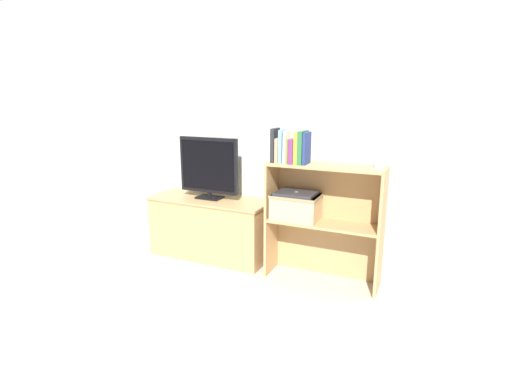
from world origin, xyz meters
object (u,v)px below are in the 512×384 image
object	(u,v)px
tv	(209,167)
book_ivory	(287,147)
baby_monitor	(379,161)
tv_stand	(210,227)
book_olive	(290,151)
book_tan	(279,150)
book_navy	(307,148)
book_mustard	(298,148)
storage_basket_left	(296,206)
laptop	(296,193)
book_plum	(294,151)
book_skyblue	(283,146)
book_charcoal	(275,145)
book_forest	(303,147)

from	to	relation	value
tv	book_ivory	xyz separation A→B (m)	(0.74, -0.09, 0.22)
tv	baby_monitor	xyz separation A→B (m)	(1.41, -0.06, 0.15)
tv_stand	book_olive	xyz separation A→B (m)	(0.77, -0.09, 0.74)
book_tan	book_navy	size ratio (longest dim) A/B	0.78
book_mustard	storage_basket_left	world-z (taller)	book_mustard
book_ivory	laptop	bearing A→B (deg)	14.57
book_tan	book_ivory	bearing A→B (deg)	0.00
tv_stand	baby_monitor	bearing A→B (deg)	-2.37
storage_basket_left	book_olive	bearing A→B (deg)	-159.75
storage_basket_left	book_tan	bearing A→B (deg)	-171.79
book_olive	book_plum	distance (m)	0.03
book_skyblue	baby_monitor	world-z (taller)	book_skyblue
book_charcoal	book_skyblue	distance (m)	0.07
tv	tv_stand	bearing A→B (deg)	90.00
book_charcoal	book_forest	world-z (taller)	book_charcoal
book_plum	baby_monitor	bearing A→B (deg)	3.25
tv	book_forest	xyz separation A→B (m)	(0.87, -0.09, 0.22)
tv	book_tan	bearing A→B (deg)	-7.62
book_mustard	book_forest	size ratio (longest dim) A/B	0.97
book_charcoal	book_skyblue	xyz separation A→B (m)	(0.07, 0.00, -0.00)
book_skyblue	storage_basket_left	bearing A→B (deg)	10.70
tv_stand	book_charcoal	world-z (taller)	book_charcoal
book_tan	book_olive	world-z (taller)	book_tan
book_olive	book_navy	bearing A→B (deg)	0.00
book_tan	baby_monitor	distance (m)	0.73
book_ivory	laptop	distance (m)	0.36
book_ivory	book_mustard	xyz separation A→B (m)	(0.09, 0.00, -0.00)
book_skyblue	book_navy	bearing A→B (deg)	0.00
book_plum	book_navy	distance (m)	0.10
book_charcoal	book_forest	bearing A→B (deg)	0.00
tv_stand	laptop	bearing A→B (deg)	-5.11
tv	book_ivory	size ratio (longest dim) A/B	2.32
storage_basket_left	laptop	bearing A→B (deg)	-153.43
book_ivory	laptop	size ratio (longest dim) A/B	0.79
book_mustard	baby_monitor	xyz separation A→B (m)	(0.58, 0.03, -0.07)
book_tan	book_forest	bearing A→B (deg)	0.00
book_charcoal	book_navy	xyz separation A→B (m)	(0.25, 0.00, -0.01)
book_skyblue	tv_stand	bearing A→B (deg)	172.59
tv	book_navy	bearing A→B (deg)	-5.81
book_tan	laptop	size ratio (longest dim) A/B	0.61
book_plum	book_mustard	size ratio (longest dim) A/B	0.78
book_tan	book_navy	distance (m)	0.22
tv_stand	book_charcoal	xyz separation A→B (m)	(0.65, -0.09, 0.77)
tv_stand	book_tan	distance (m)	1.01
book_skyblue	book_charcoal	bearing A→B (deg)	180.00
book_plum	book_mustard	world-z (taller)	book_mustard
tv	book_skyblue	size ratio (longest dim) A/B	2.23
storage_basket_left	book_navy	bearing A→B (deg)	-14.03
baby_monitor	tv	bearing A→B (deg)	177.70
book_skyblue	book_tan	bearing A→B (deg)	180.00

